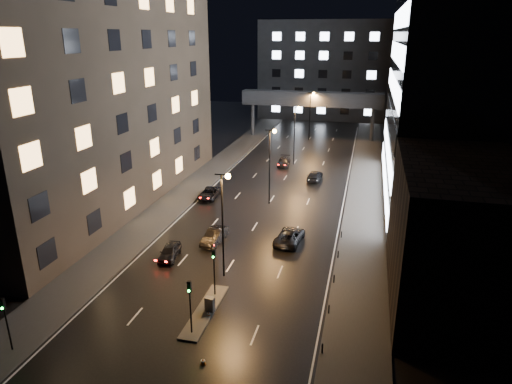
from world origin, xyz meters
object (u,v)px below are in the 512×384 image
(car_away_b, at_px, (215,236))
(utility_cabinet, at_px, (210,304))
(car_toward_b, at_px, (315,176))
(car_away_c, at_px, (209,193))
(car_away_a, at_px, (170,252))
(car_away_d, at_px, (284,162))
(car_toward_a, at_px, (290,236))

(car_away_b, relative_size, utility_cabinet, 3.79)
(car_toward_b, bearing_deg, car_away_c, 44.14)
(car_away_c, distance_m, car_toward_b, 17.74)
(car_away_c, bearing_deg, car_away_a, -85.25)
(car_away_d, height_order, car_toward_a, car_toward_a)
(car_away_d, distance_m, car_toward_a, 30.72)
(car_away_a, bearing_deg, car_toward_a, 22.44)
(car_away_a, height_order, car_away_d, car_away_a)
(car_away_a, height_order, car_away_c, car_away_a)
(car_toward_a, bearing_deg, utility_cabinet, 80.03)
(car_away_b, relative_size, car_toward_b, 0.94)
(car_away_a, relative_size, car_toward_a, 0.76)
(car_away_b, height_order, car_toward_b, car_away_b)
(car_away_b, distance_m, car_away_d, 32.08)
(car_away_c, height_order, utility_cabinet, car_away_c)
(utility_cabinet, bearing_deg, car_away_b, 111.69)
(car_away_a, relative_size, utility_cabinet, 3.39)
(utility_cabinet, bearing_deg, car_away_d, 97.39)
(car_away_a, xyz_separation_m, car_away_b, (3.24, 4.62, 0.06))
(car_away_d, bearing_deg, utility_cabinet, -91.57)
(car_away_b, bearing_deg, car_away_a, -120.32)
(car_away_d, relative_size, car_toward_a, 0.89)
(car_away_b, xyz_separation_m, utility_cabinet, (3.90, -12.68, -0.00))
(car_toward_b, bearing_deg, car_toward_a, 92.47)
(car_away_a, distance_m, car_toward_a, 13.00)
(car_away_b, bearing_deg, car_toward_b, 77.42)
(car_away_b, relative_size, car_away_d, 0.96)
(car_away_c, xyz_separation_m, car_away_d, (7.04, 18.65, 0.02))
(car_away_c, bearing_deg, car_away_b, -70.16)
(utility_cabinet, bearing_deg, car_away_a, 136.13)
(car_away_a, xyz_separation_m, car_away_c, (-2.09, 18.00, -0.02))
(car_away_a, relative_size, car_away_b, 0.89)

